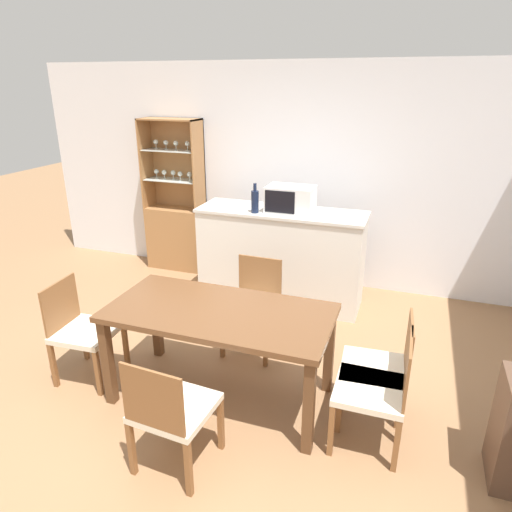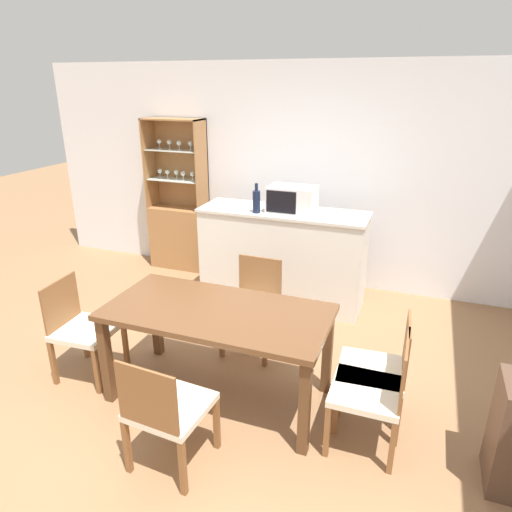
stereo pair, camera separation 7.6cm
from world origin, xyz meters
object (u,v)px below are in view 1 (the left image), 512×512
at_px(display_cabinet, 177,225).
at_px(dining_chair_side_right_far, 380,369).
at_px(dining_chair_head_far, 254,305).
at_px(microwave, 290,199).
at_px(dining_table, 220,321).
at_px(dining_chair_side_left_near, 82,330).
at_px(dining_chair_head_near, 171,410).
at_px(dining_chair_side_right_near, 377,390).
at_px(wine_bottle, 255,201).

distance_m(display_cabinet, dining_chair_side_right_far, 3.53).
xyz_separation_m(dining_chair_head_far, microwave, (0.05, 1.02, 0.75)).
relative_size(dining_table, dining_chair_side_left_near, 1.99).
relative_size(dining_chair_side_right_far, dining_chair_head_near, 1.00).
xyz_separation_m(display_cabinet, dining_chair_side_right_near, (2.78, -2.42, -0.14)).
relative_size(display_cabinet, dining_chair_side_left_near, 2.29).
bearing_deg(microwave, dining_chair_side_right_far, -55.57).
height_order(dining_chair_side_left_near, microwave, microwave).
relative_size(dining_chair_side_right_far, wine_bottle, 2.71).
relative_size(dining_table, microwave, 3.40).
bearing_deg(wine_bottle, dining_chair_head_near, -83.15).
bearing_deg(dining_chair_side_left_near, dining_table, 92.49).
bearing_deg(dining_chair_side_right_far, dining_chair_head_far, 58.45).
bearing_deg(dining_chair_side_right_far, display_cabinet, 48.58).
bearing_deg(microwave, dining_chair_side_left_near, -122.76).
xyz_separation_m(dining_chair_head_near, microwave, (0.05, 2.51, 0.75)).
height_order(dining_table, microwave, microwave).
relative_size(display_cabinet, wine_bottle, 6.20).
relative_size(dining_chair_side_left_near, dining_chair_head_near, 1.00).
bearing_deg(microwave, dining_chair_side_right_near, -59.22).
bearing_deg(microwave, dining_chair_head_near, -91.13).
distance_m(display_cabinet, dining_chair_side_right_near, 3.69).
bearing_deg(dining_chair_head_far, dining_chair_side_right_near, 144.24).
relative_size(display_cabinet, dining_chair_side_right_far, 2.29).
bearing_deg(dining_chair_head_far, dining_table, 90.86).
height_order(display_cabinet, dining_table, display_cabinet).
bearing_deg(dining_chair_side_left_near, dining_chair_side_right_near, 86.45).
height_order(display_cabinet, dining_chair_side_right_near, display_cabinet).
bearing_deg(dining_chair_head_near, dining_chair_head_far, 93.84).
xyz_separation_m(dining_chair_side_right_far, wine_bottle, (-1.45, 1.47, 0.74)).
relative_size(display_cabinet, dining_chair_head_far, 2.29).
relative_size(display_cabinet, dining_table, 1.15).
relative_size(dining_chair_side_left_near, wine_bottle, 2.71).
relative_size(display_cabinet, dining_chair_head_near, 2.29).
height_order(dining_table, dining_chair_side_right_near, dining_chair_side_right_near).
xyz_separation_m(dining_table, dining_chair_side_right_near, (1.17, -0.12, -0.23)).
bearing_deg(display_cabinet, dining_chair_head_near, -62.08).
bearing_deg(dining_chair_head_near, dining_table, 93.75).
distance_m(dining_table, microwave, 1.84).
distance_m(dining_table, dining_chair_side_left_near, 1.20).
bearing_deg(dining_chair_head_near, microwave, 92.86).
xyz_separation_m(dining_chair_head_near, wine_bottle, (-0.28, 2.34, 0.74)).
bearing_deg(wine_bottle, dining_chair_side_right_far, -45.34).
bearing_deg(dining_table, dining_chair_head_far, 89.95).
distance_m(display_cabinet, wine_bottle, 1.62).
relative_size(dining_table, dining_chair_head_near, 1.99).
distance_m(dining_chair_side_left_near, microwave, 2.37).
xyz_separation_m(microwave, wine_bottle, (-0.33, -0.17, -0.01)).
distance_m(dining_chair_head_near, microwave, 2.62).
xyz_separation_m(display_cabinet, dining_table, (1.61, -2.29, 0.09)).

